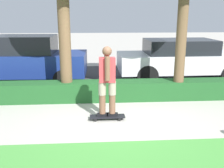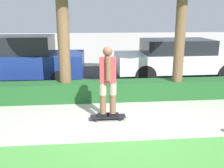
% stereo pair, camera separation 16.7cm
% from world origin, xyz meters
% --- Properties ---
extents(ground_plane, '(60.00, 60.00, 0.00)m').
position_xyz_m(ground_plane, '(0.00, 0.00, 0.00)').
color(ground_plane, '#ADA89E').
extents(street_asphalt, '(12.64, 5.00, 0.01)m').
position_xyz_m(street_asphalt, '(0.00, 4.20, 0.00)').
color(street_asphalt, '#38383A').
rests_on(street_asphalt, ground_plane).
extents(hedge_row, '(12.64, 0.60, 0.54)m').
position_xyz_m(hedge_row, '(0.00, 1.60, 0.27)').
color(hedge_row, '#1E5123').
rests_on(hedge_row, ground_plane).
extents(skateboard, '(0.82, 0.24, 0.09)m').
position_xyz_m(skateboard, '(-0.23, 0.12, 0.08)').
color(skateboard, black).
rests_on(skateboard, ground_plane).
extents(skater_person, '(0.49, 0.41, 1.62)m').
position_xyz_m(skater_person, '(-0.23, 0.12, 0.95)').
color(skater_person, black).
rests_on(skater_person, skateboard).
extents(parked_car_front, '(4.04, 1.88, 1.67)m').
position_xyz_m(parked_car_front, '(-2.85, 3.82, 0.84)').
color(parked_car_front, navy).
rests_on(parked_car_front, ground_plane).
extents(parked_car_middle, '(4.71, 1.84, 1.51)m').
position_xyz_m(parked_car_middle, '(2.69, 3.77, 0.81)').
color(parked_car_middle, silver).
rests_on(parked_car_middle, ground_plane).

